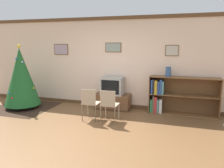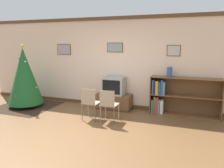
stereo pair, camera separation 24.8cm
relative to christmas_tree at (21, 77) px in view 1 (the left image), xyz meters
The scene contains 10 objects.
ground_plane 3.05m from the christmas_tree, 29.85° to the right, with size 24.00×24.00×0.00m, color brown.
wall_back 2.74m from the christmas_tree, 21.56° to the left, with size 9.11×0.11×2.70m.
area_rug 0.94m from the christmas_tree, 90.89° to the left, with size 1.72×1.69×0.01m.
christmas_tree is the anchor object (origin of this frame).
tv_console 2.81m from the christmas_tree, 14.58° to the left, with size 1.04×0.48×0.45m.
television 2.73m from the christmas_tree, 14.53° to the left, with size 0.64×0.47×0.51m.
folding_chair_left 2.47m from the christmas_tree, 10.15° to the right, with size 0.40×0.40×0.82m.
folding_chair_right 2.95m from the christmas_tree, ahead, with size 0.40×0.40×0.82m.
bookshelf 4.40m from the christmas_tree, 10.06° to the left, with size 1.83×0.36×1.04m.
vase 4.27m from the christmas_tree, 10.08° to the left, with size 0.14×0.14×0.27m.
Camera 1 is at (1.96, -3.87, 1.92)m, focal length 35.00 mm.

